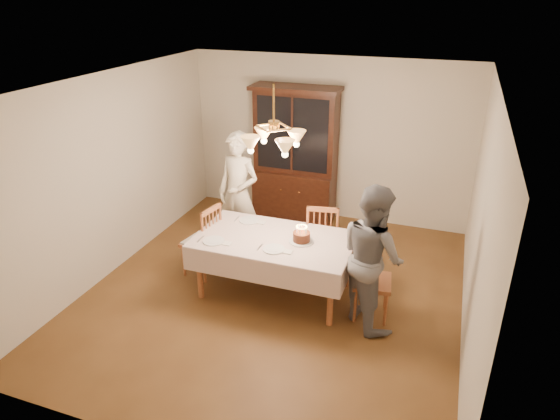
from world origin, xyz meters
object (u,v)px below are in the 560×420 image
at_px(chair_far_side, 323,240).
at_px(elderly_woman, 239,193).
at_px(dining_table, 274,244).
at_px(birthday_cake, 301,237).
at_px(china_hutch, 295,157).

distance_m(chair_far_side, elderly_woman, 1.36).
bearing_deg(elderly_woman, dining_table, -35.15).
height_order(dining_table, elderly_woman, elderly_woman).
distance_m(elderly_woman, birthday_cake, 1.48).
xyz_separation_m(dining_table, birthday_cake, (0.33, 0.03, 0.13)).
xyz_separation_m(dining_table, elderly_woman, (-0.87, 0.90, 0.19)).
bearing_deg(chair_far_side, china_hutch, 120.33).
relative_size(chair_far_side, elderly_woman, 0.57).
relative_size(dining_table, chair_far_side, 1.90).
relative_size(dining_table, birthday_cake, 6.33).
distance_m(dining_table, elderly_woman, 1.27).
height_order(elderly_woman, birthday_cake, elderly_woman).
xyz_separation_m(dining_table, chair_far_side, (0.41, 0.74, -0.24)).
xyz_separation_m(dining_table, china_hutch, (-0.47, 2.25, 0.36)).
xyz_separation_m(chair_far_side, elderly_woman, (-1.28, 0.16, 0.43)).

